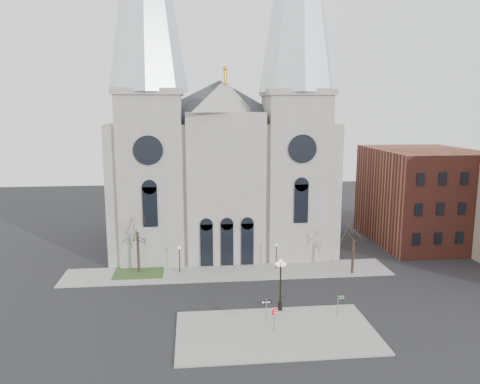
{
  "coord_description": "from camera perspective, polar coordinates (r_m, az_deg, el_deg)",
  "views": [
    {
      "loc": [
        -4.38,
        -43.78,
        20.09
      ],
      "look_at": [
        1.08,
        8.0,
        10.65
      ],
      "focal_mm": 35.0,
      "sensor_mm": 36.0,
      "label": 1
    }
  ],
  "objects": [
    {
      "name": "street_name_sign",
      "position": [
        47.17,
        11.93,
        -13.21
      ],
      "size": [
        0.71,
        0.18,
        2.25
      ],
      "rotation": [
        0.0,
        0.0,
        0.18
      ],
      "color": "slate",
      "rests_on": "sidewalk_near"
    },
    {
      "name": "sidewalk_near",
      "position": [
        44.26,
        4.43,
        -16.65
      ],
      "size": [
        18.0,
        10.0,
        0.14
      ],
      "primitive_type": "cube",
      "color": "gray",
      "rests_on": "ground"
    },
    {
      "name": "one_way_sign",
      "position": [
        45.43,
        3.25,
        -13.76
      ],
      "size": [
        0.95,
        0.09,
        2.16
      ],
      "rotation": [
        0.0,
        0.0,
        -0.02
      ],
      "color": "slate",
      "rests_on": "sidewalk_near"
    },
    {
      "name": "stop_sign",
      "position": [
        43.56,
        4.2,
        -14.6
      ],
      "size": [
        0.82,
        0.14,
        2.29
      ],
      "rotation": [
        0.0,
        0.0,
        0.14
      ],
      "color": "slate",
      "rests_on": "sidewalk_near"
    },
    {
      "name": "globe_lamp",
      "position": [
        47.06,
        4.97,
        -10.43
      ],
      "size": [
        1.25,
        1.25,
        5.32
      ],
      "rotation": [
        0.0,
        0.0,
        0.1
      ],
      "color": "black",
      "rests_on": "sidewalk_near"
    },
    {
      "name": "bg_building_brick",
      "position": [
        75.37,
        21.23,
        -0.43
      ],
      "size": [
        14.0,
        18.0,
        14.0
      ],
      "primitive_type": "cube",
      "color": "brown",
      "rests_on": "ground"
    },
    {
      "name": "sidewalk_far",
      "position": [
        58.48,
        -1.38,
        -9.75
      ],
      "size": [
        40.0,
        6.0,
        0.14
      ],
      "primitive_type": "cube",
      "color": "gray",
      "rests_on": "ground"
    },
    {
      "name": "grass_patch",
      "position": [
        59.62,
        -12.21,
        -9.57
      ],
      "size": [
        6.0,
        5.0,
        0.18
      ],
      "primitive_type": "cube",
      "color": "#2E4D21",
      "rests_on": "ground"
    },
    {
      "name": "cathedral",
      "position": [
        66.8,
        -2.29,
        8.88
      ],
      "size": [
        33.0,
        26.66,
        54.0
      ],
      "color": "gray",
      "rests_on": "ground"
    },
    {
      "name": "ground",
      "position": [
        48.36,
        -0.29,
        -14.27
      ],
      "size": [
        160.0,
        160.0,
        0.0
      ],
      "primitive_type": "plane",
      "color": "black",
      "rests_on": "ground"
    },
    {
      "name": "tree_left",
      "position": [
        58.01,
        -12.41,
        -4.45
      ],
      "size": [
        3.2,
        3.2,
        7.5
      ],
      "color": "black",
      "rests_on": "ground"
    },
    {
      "name": "ped_lamp_left",
      "position": [
        58.08,
        -7.39,
        -7.62
      ],
      "size": [
        0.32,
        0.32,
        3.26
      ],
      "color": "black",
      "rests_on": "sidewalk_far"
    },
    {
      "name": "ped_lamp_right",
      "position": [
        58.98,
        4.44,
        -7.28
      ],
      "size": [
        0.32,
        0.32,
        3.26
      ],
      "color": "black",
      "rests_on": "sidewalk_far"
    },
    {
      "name": "tree_right",
      "position": [
        58.35,
        13.68,
        -5.55
      ],
      "size": [
        3.2,
        3.2,
        6.0
      ],
      "color": "black",
      "rests_on": "ground"
    }
  ]
}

